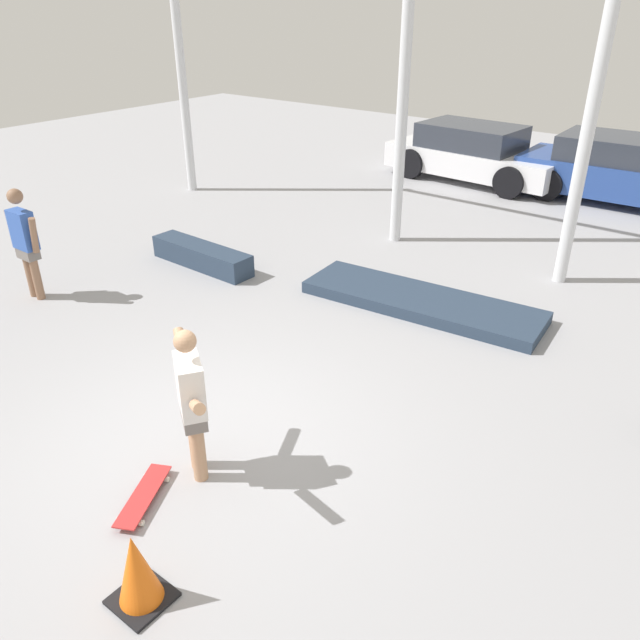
# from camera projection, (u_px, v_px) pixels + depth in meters

# --- Properties ---
(ground_plane) EXTENTS (36.00, 36.00, 0.00)m
(ground_plane) POSITION_uv_depth(u_px,v_px,m) (212.00, 436.00, 6.57)
(ground_plane) COLOR #9E9EA3
(skateboarder) EXTENTS (1.24, 0.89, 1.56)m
(skateboarder) POSITION_uv_depth(u_px,v_px,m) (192.00, 399.00, 5.68)
(skateboarder) COLOR tan
(skateboarder) RESTS_ON ground_plane
(skateboard) EXTENTS (0.56, 0.83, 0.08)m
(skateboard) POSITION_uv_depth(u_px,v_px,m) (143.00, 496.00, 5.70)
(skateboard) COLOR red
(skateboard) RESTS_ON ground_plane
(grind_box) EXTENTS (2.03, 0.50, 0.37)m
(grind_box) POSITION_uv_depth(u_px,v_px,m) (202.00, 256.00, 10.57)
(grind_box) COLOR #28384C
(grind_box) RESTS_ON ground_plane
(manual_pad) EXTENTS (3.63, 1.36, 0.17)m
(manual_pad) POSITION_uv_depth(u_px,v_px,m) (421.00, 302.00, 9.22)
(manual_pad) COLOR #28384C
(manual_pad) RESTS_ON ground_plane
(canopy_support_left) EXTENTS (5.78, 0.20, 5.55)m
(canopy_support_left) POSITION_uv_depth(u_px,v_px,m) (277.00, 35.00, 11.69)
(canopy_support_left) COLOR silver
(canopy_support_left) RESTS_ON ground_plane
(parked_car_white) EXTENTS (4.37, 2.07, 1.34)m
(parked_car_white) POSITION_uv_depth(u_px,v_px,m) (474.00, 154.00, 15.21)
(parked_car_white) COLOR white
(parked_car_white) RESTS_ON ground_plane
(parked_car_blue) EXTENTS (4.31, 2.03, 1.40)m
(parked_car_blue) POSITION_uv_depth(u_px,v_px,m) (620.00, 170.00, 13.65)
(parked_car_blue) COLOR #284793
(parked_car_blue) RESTS_ON ground_plane
(bystander) EXTENTS (0.75, 0.22, 1.69)m
(bystander) POSITION_uv_depth(u_px,v_px,m) (25.00, 240.00, 9.13)
(bystander) COLOR #8C664C
(bystander) RESTS_ON ground_plane
(traffic_cone) EXTENTS (0.42, 0.42, 0.66)m
(traffic_cone) POSITION_uv_depth(u_px,v_px,m) (137.00, 570.00, 4.65)
(traffic_cone) COLOR black
(traffic_cone) RESTS_ON ground_plane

